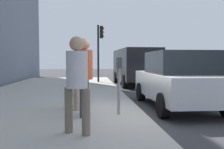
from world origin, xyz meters
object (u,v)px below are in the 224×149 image
pedestrian_at_meter (84,70)px  traffic_signal (100,44)px  parked_van_far (135,65)px  parking_meter (119,74)px  pedestrian_bystander (77,77)px  parked_sedan_near (178,80)px  parking_officer (80,72)px

pedestrian_at_meter → traffic_signal: size_ratio=0.52×
parked_van_far → traffic_signal: 2.63m
parking_meter → pedestrian_bystander: (-1.59, 0.95, 0.02)m
parking_meter → parked_sedan_near: (1.51, -2.04, -0.27)m
traffic_signal → parked_van_far: bearing=-111.8°
parking_meter → traffic_signal: size_ratio=0.39×
pedestrian_bystander → parked_van_far: parked_van_far is taller
parking_meter → pedestrian_at_meter: (-0.08, 0.85, 0.10)m
pedestrian_at_meter → parked_sedan_near: size_ratio=0.42×
parking_officer → parked_sedan_near: bearing=47.8°
parking_officer → pedestrian_bystander: bearing=-55.3°
parking_officer → traffic_signal: traffic_signal is taller
parking_officer → parked_sedan_near: 3.12m
pedestrian_bystander → parked_van_far: (10.53, -2.98, 0.07)m
pedestrian_bystander → parked_sedan_near: bearing=-10.9°
pedestrian_bystander → parking_officer: bearing=33.8°
parking_meter → parking_officer: parking_officer is taller
parked_sedan_near → traffic_signal: size_ratio=1.22×
parking_meter → parked_sedan_near: bearing=-53.5°
parked_van_far → traffic_signal: size_ratio=1.46×
parking_officer → parked_sedan_near: size_ratio=0.40×
pedestrian_bystander → parked_van_far: bearing=17.2°
parking_meter → pedestrian_at_meter: 0.86m
parking_meter → pedestrian_bystander: size_ratio=0.80×
pedestrian_bystander → parked_sedan_near: (3.09, -2.98, -0.30)m
parked_sedan_near → traffic_signal: bearing=14.3°
parked_sedan_near → traffic_signal: traffic_signal is taller
pedestrian_bystander → parked_sedan_near: pedestrian_bystander is taller
pedestrian_at_meter → parked_van_far: (9.02, -2.89, -0.01)m
parking_meter → parked_sedan_near: 2.55m
parking_meter → parked_van_far: 9.17m
parked_sedan_near → parked_van_far: (7.43, -0.00, 0.36)m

